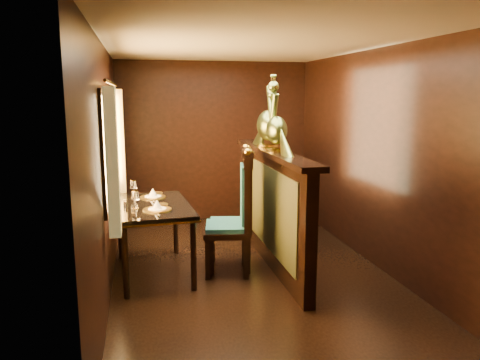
% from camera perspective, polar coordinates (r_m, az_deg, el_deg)
% --- Properties ---
extents(ground, '(5.00, 5.00, 0.00)m').
position_cam_1_polar(ground, '(5.34, 1.29, -11.40)').
color(ground, black).
rests_on(ground, ground).
extents(room_shell, '(3.04, 5.04, 2.52)m').
position_cam_1_polar(room_shell, '(4.98, 0.36, 5.77)').
color(room_shell, black).
rests_on(room_shell, ground).
extents(partition, '(0.26, 2.70, 1.36)m').
position_cam_1_polar(partition, '(5.49, 3.85, -3.03)').
color(partition, black).
rests_on(partition, ground).
extents(dining_table, '(0.91, 1.40, 0.99)m').
position_cam_1_polar(dining_table, '(5.26, -10.68, -3.69)').
color(dining_table, black).
rests_on(dining_table, ground).
extents(chair_left, '(0.59, 0.61, 1.41)m').
position_cam_1_polar(chair_left, '(5.33, 0.12, -3.19)').
color(chair_left, black).
rests_on(chair_left, ground).
extents(chair_right, '(0.59, 0.62, 1.43)m').
position_cam_1_polar(chair_right, '(5.18, -0.19, -3.43)').
color(chair_right, black).
rests_on(chair_right, ground).
extents(peacock_left, '(0.23, 0.63, 0.74)m').
position_cam_1_polar(peacock_left, '(5.20, 4.51, 7.58)').
color(peacock_left, '#1C553F').
rests_on(peacock_left, partition).
extents(peacock_right, '(0.27, 0.71, 0.85)m').
position_cam_1_polar(peacock_right, '(5.54, 3.45, 8.29)').
color(peacock_right, '#1C553F').
rests_on(peacock_right, partition).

